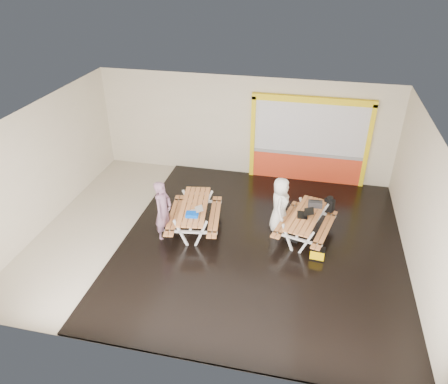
% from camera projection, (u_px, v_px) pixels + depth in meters
% --- Properties ---
extents(room, '(10.02, 8.02, 3.52)m').
position_uv_depth(room, '(216.00, 184.00, 10.74)').
color(room, beige).
rests_on(room, ground).
extents(deck, '(7.50, 7.98, 0.05)m').
position_uv_depth(deck, '(261.00, 244.00, 11.39)').
color(deck, black).
rests_on(deck, room).
extents(kiosk, '(3.88, 0.16, 3.00)m').
position_uv_depth(kiosk, '(309.00, 142.00, 13.79)').
color(kiosk, red).
rests_on(kiosk, room).
extents(picnic_table_left, '(1.70, 2.26, 0.83)m').
position_uv_depth(picnic_table_left, '(194.00, 211.00, 11.69)').
color(picnic_table_left, '#B9743E').
rests_on(picnic_table_left, deck).
extents(picnic_table_right, '(1.75, 2.22, 0.78)m').
position_uv_depth(picnic_table_right, '(306.00, 220.00, 11.37)').
color(picnic_table_right, '#B9743E').
rests_on(picnic_table_right, deck).
extents(person_left, '(0.53, 0.71, 1.77)m').
position_uv_depth(person_left, '(163.00, 211.00, 11.27)').
color(person_left, '#7A566E').
rests_on(person_left, deck).
extents(person_right, '(0.53, 0.81, 1.64)m').
position_uv_depth(person_right, '(280.00, 205.00, 11.63)').
color(person_right, white).
rests_on(person_right, deck).
extents(laptop_left, '(0.44, 0.43, 0.15)m').
position_uv_depth(laptop_left, '(196.00, 211.00, 11.24)').
color(laptop_left, silver).
rests_on(laptop_left, picnic_table_left).
extents(laptop_right, '(0.45, 0.40, 0.18)m').
position_uv_depth(laptop_right, '(305.00, 214.00, 11.20)').
color(laptop_right, black).
rests_on(laptop_right, picnic_table_right).
extents(blue_pouch, '(0.35, 0.27, 0.10)m').
position_uv_depth(blue_pouch, '(192.00, 215.00, 11.11)').
color(blue_pouch, '#0142C9').
rests_on(blue_pouch, picnic_table_left).
extents(toolbox, '(0.39, 0.22, 0.22)m').
position_uv_depth(toolbox, '(315.00, 204.00, 11.57)').
color(toolbox, black).
rests_on(toolbox, picnic_table_right).
extents(backpack, '(0.32, 0.29, 0.45)m').
position_uv_depth(backpack, '(329.00, 204.00, 11.85)').
color(backpack, black).
rests_on(backpack, picnic_table_right).
extents(dark_case, '(0.40, 0.33, 0.13)m').
position_uv_depth(dark_case, '(292.00, 237.00, 11.49)').
color(dark_case, black).
rests_on(dark_case, deck).
extents(fluke_bag, '(0.40, 0.28, 0.33)m').
position_uv_depth(fluke_bag, '(317.00, 254.00, 10.74)').
color(fluke_bag, black).
rests_on(fluke_bag, deck).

